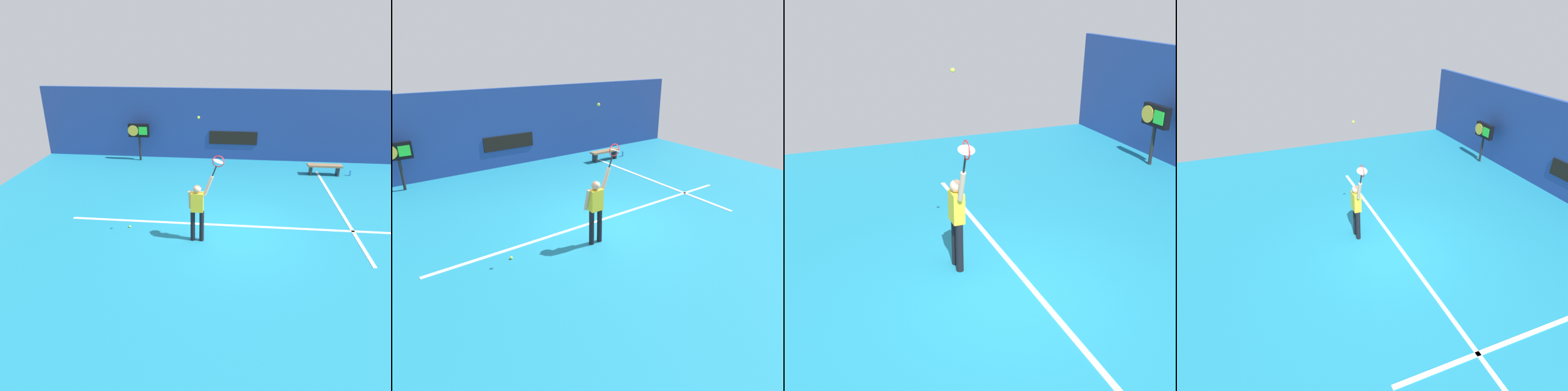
{
  "view_description": "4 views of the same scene",
  "coord_description": "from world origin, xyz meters",
  "views": [
    {
      "loc": [
        -0.11,
        -9.26,
        5.27
      ],
      "look_at": [
        -1.02,
        -0.31,
        1.26
      ],
      "focal_mm": 32.55,
      "sensor_mm": 36.0,
      "label": 1
    },
    {
      "loc": [
        -5.67,
        -6.95,
        4.57
      ],
      "look_at": [
        -0.64,
        0.17,
        0.99
      ],
      "focal_mm": 32.11,
      "sensor_mm": 36.0,
      "label": 2
    },
    {
      "loc": [
        6.22,
        -2.9,
        4.6
      ],
      "look_at": [
        -1.09,
        -0.1,
        1.27
      ],
      "focal_mm": 44.31,
      "sensor_mm": 36.0,
      "label": 3
    },
    {
      "loc": [
        6.76,
        -3.1,
        5.9
      ],
      "look_at": [
        -1.06,
        -0.06,
        1.22
      ],
      "focal_mm": 30.52,
      "sensor_mm": 36.0,
      "label": 4
    }
  ],
  "objects": [
    {
      "name": "ground_plane",
      "position": [
        0.0,
        0.0,
        0.0
      ],
      "size": [
        18.0,
        18.0,
        0.0
      ],
      "primitive_type": "plane",
      "color": "teal"
    },
    {
      "name": "court_baseline",
      "position": [
        0.0,
        0.35,
        0.01
      ],
      "size": [
        10.0,
        0.1,
        0.01
      ],
      "primitive_type": "cube",
      "color": "white",
      "rests_on": "ground_plane"
    },
    {
      "name": "spare_ball",
      "position": [
        -3.05,
        -0.07,
        0.03
      ],
      "size": [
        0.07,
        0.07,
        0.07
      ],
      "primitive_type": "sphere",
      "color": "#CCE033",
      "rests_on": "ground_plane"
    },
    {
      "name": "scoreboard_clock",
      "position": [
        -4.3,
        6.34,
        1.34
      ],
      "size": [
        0.96,
        0.2,
        1.72
      ],
      "color": "black",
      "rests_on": "ground_plane"
    },
    {
      "name": "tennis_player",
      "position": [
        -0.94,
        -0.59,
        1.01
      ],
      "size": [
        0.68,
        0.31,
        1.97
      ],
      "color": "black",
      "rests_on": "ground_plane"
    },
    {
      "name": "tennis_ball",
      "position": [
        -0.91,
        -0.62,
        3.49
      ],
      "size": [
        0.07,
        0.07,
        0.07
      ],
      "primitive_type": "sphere",
      "color": "#CCE033"
    },
    {
      "name": "court_sideline",
      "position": [
        3.63,
        2.0,
        0.01
      ],
      "size": [
        0.1,
        7.0,
        0.01
      ],
      "primitive_type": "cube",
      "color": "white",
      "rests_on": "ground_plane"
    },
    {
      "name": "tennis_racket",
      "position": [
        -0.41,
        -0.59,
        2.34
      ],
      "size": [
        0.4,
        0.27,
        0.63
      ],
      "color": "black"
    }
  ]
}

